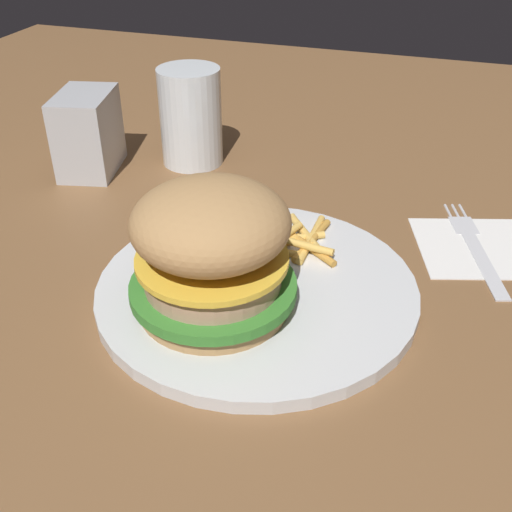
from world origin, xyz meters
The scene contains 8 objects.
ground_plane centered at (0.00, 0.00, 0.00)m, with size 1.60×1.60×0.00m, color brown.
plate centered at (0.00, 0.02, 0.01)m, with size 0.28×0.28×0.01m, color silver.
sandwich centered at (-0.04, 0.05, 0.07)m, with size 0.14×0.14×0.11m.
fries_pile centered at (0.07, 0.01, 0.02)m, with size 0.11×0.10×0.01m.
napkin centered at (0.14, -0.16, 0.00)m, with size 0.11×0.11×0.00m, color white.
fork centered at (0.14, -0.16, 0.00)m, with size 0.17×0.07×0.00m.
drink_glass centered at (0.24, 0.18, 0.05)m, with size 0.07×0.07×0.12m.
napkin_dispenser centered at (0.18, 0.29, 0.05)m, with size 0.09×0.06×0.09m, color #B7BABF.
Camera 1 is at (-0.41, -0.11, 0.33)m, focal length 43.37 mm.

